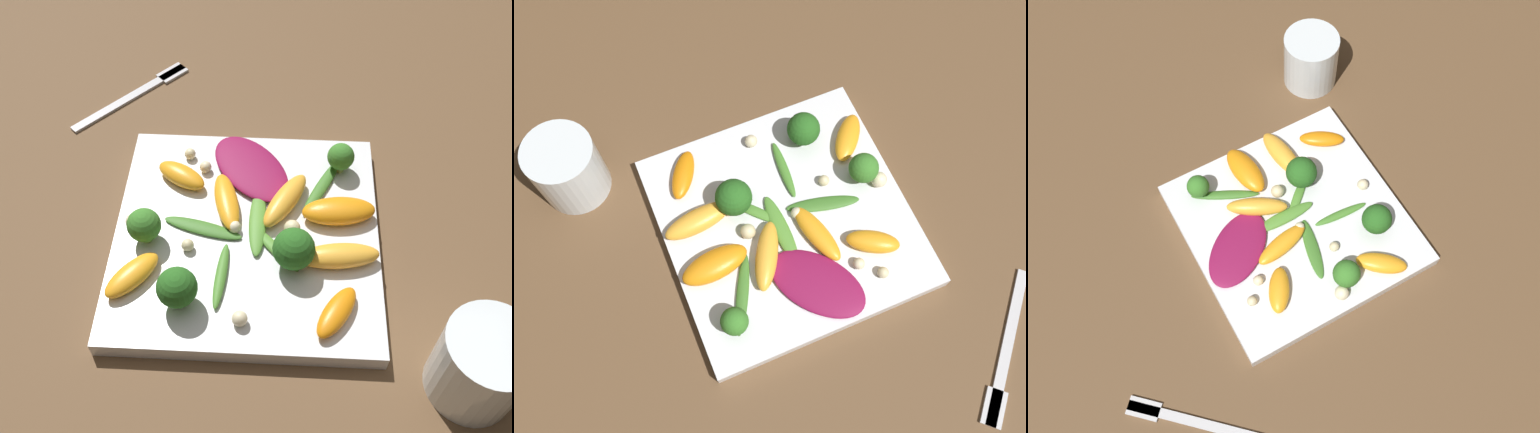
{
  "view_description": "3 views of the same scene",
  "coord_description": "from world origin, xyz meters",
  "views": [
    {
      "loc": [
        0.03,
        -0.35,
        0.5
      ],
      "look_at": [
        0.01,
        0.01,
        0.03
      ],
      "focal_mm": 42.0,
      "sensor_mm": 36.0,
      "label": 1
    },
    {
      "loc": [
        0.11,
        0.22,
        0.63
      ],
      "look_at": [
        0.02,
        -0.0,
        0.04
      ],
      "focal_mm": 42.0,
      "sensor_mm": 36.0,
      "label": 2
    },
    {
      "loc": [
        -0.28,
        0.17,
        0.71
      ],
      "look_at": [
        0.01,
        0.01,
        0.03
      ],
      "focal_mm": 42.0,
      "sensor_mm": 36.0,
      "label": 3
    }
  ],
  "objects": [
    {
      "name": "orange_segment_5",
      "position": [
        -0.02,
        0.03,
        0.03
      ],
      "size": [
        0.04,
        0.08,
        0.02
      ],
      "color": "orange",
      "rests_on": "plate"
    },
    {
      "name": "macadamia_nut_1",
      "position": [
        0.0,
        -0.1,
        0.03
      ],
      "size": [
        0.01,
        0.01,
        0.01
      ],
      "color": "beige",
      "rests_on": "plate"
    },
    {
      "name": "macadamia_nut_2",
      "position": [
        -0.05,
        0.08,
        0.03
      ],
      "size": [
        0.01,
        0.01,
        0.01
      ],
      "color": "beige",
      "rests_on": "plate"
    },
    {
      "name": "ground_plane",
      "position": [
        0.0,
        0.0,
        0.0
      ],
      "size": [
        2.4,
        2.4,
        0.0
      ],
      "primitive_type": "plane",
      "color": "brown"
    },
    {
      "name": "arugula_sprig_3",
      "position": [
        0.03,
        -0.02,
        0.02
      ],
      "size": [
        0.06,
        0.06,
        0.01
      ],
      "color": "#518E33",
      "rests_on": "plate"
    },
    {
      "name": "macadamia_nut_6",
      "position": [
        -0.11,
        -0.0,
        0.03
      ],
      "size": [
        0.02,
        0.02,
        0.02
      ],
      "color": "beige",
      "rests_on": "plate"
    },
    {
      "name": "arugula_sprig_2",
      "position": [
        -0.02,
        -0.06,
        0.02
      ],
      "size": [
        0.02,
        0.07,
        0.01
      ],
      "color": "#47842D",
      "rests_on": "plate"
    },
    {
      "name": "fork",
      "position": [
        -0.14,
        0.23,
        0.0
      ],
      "size": [
        0.13,
        0.14,
        0.01
      ],
      "color": "silver",
      "rests_on": "ground_plane"
    },
    {
      "name": "orange_segment_4",
      "position": [
        0.04,
        0.03,
        0.03
      ],
      "size": [
        0.06,
        0.08,
        0.02
      ],
      "color": "#FCAD33",
      "rests_on": "plate"
    },
    {
      "name": "drinking_glass",
      "position": [
        0.2,
        -0.14,
        0.04
      ],
      "size": [
        0.08,
        0.08,
        0.08
      ],
      "color": "white",
      "rests_on": "ground_plane"
    },
    {
      "name": "arugula_sprig_1",
      "position": [
        0.01,
        0.01,
        0.02
      ],
      "size": [
        0.02,
        0.08,
        0.01
      ],
      "color": "#518E33",
      "rests_on": "plate"
    },
    {
      "name": "broccoli_floret_2",
      "position": [
        0.1,
        0.09,
        0.04
      ],
      "size": [
        0.03,
        0.03,
        0.04
      ],
      "color": "#84AD5B",
      "rests_on": "plate"
    },
    {
      "name": "radicchio_leaf_0",
      "position": [
        -0.0,
        0.08,
        0.02
      ],
      "size": [
        0.11,
        0.12,
        0.01
      ],
      "color": "maroon",
      "rests_on": "plate"
    },
    {
      "name": "plate",
      "position": [
        0.0,
        0.0,
        0.01
      ],
      "size": [
        0.26,
        0.26,
        0.02
      ],
      "color": "white",
      "rests_on": "ground_plane"
    },
    {
      "name": "broccoli_floret_3",
      "position": [
        -0.06,
        -0.08,
        0.04
      ],
      "size": [
        0.04,
        0.04,
        0.04
      ],
      "color": "#84AD5B",
      "rests_on": "plate"
    },
    {
      "name": "arugula_sprig_0",
      "position": [
        -0.04,
        -0.0,
        0.02
      ],
      "size": [
        0.08,
        0.04,
        0.01
      ],
      "color": "#3D7528",
      "rests_on": "plate"
    },
    {
      "name": "orange_segment_6",
      "position": [
        0.09,
        -0.03,
        0.03
      ],
      "size": [
        0.08,
        0.04,
        0.02
      ],
      "color": "#FCAD33",
      "rests_on": "plate"
    },
    {
      "name": "arugula_sprig_4",
      "position": [
        0.08,
        0.06,
        0.02
      ],
      "size": [
        0.05,
        0.08,
        0.01
      ],
      "color": "#3D7528",
      "rests_on": "plate"
    },
    {
      "name": "broccoli_floret_1",
      "position": [
        -0.1,
        -0.01,
        0.04
      ],
      "size": [
        0.03,
        0.03,
        0.04
      ],
      "color": "#84AD5B",
      "rests_on": "plate"
    },
    {
      "name": "macadamia_nut_5",
      "position": [
        -0.01,
        0.0,
        0.03
      ],
      "size": [
        0.01,
        0.01,
        0.01
      ],
      "color": "beige",
      "rests_on": "plate"
    },
    {
      "name": "macadamia_nut_4",
      "position": [
        -0.07,
        0.1,
        0.03
      ],
      "size": [
        0.01,
        0.01,
        0.01
      ],
      "color": "beige",
      "rests_on": "plate"
    },
    {
      "name": "orange_segment_0",
      "position": [
        -0.07,
        0.06,
        0.03
      ],
      "size": [
        0.06,
        0.05,
        0.02
      ],
      "color": "orange",
      "rests_on": "plate"
    },
    {
      "name": "macadamia_nut_0",
      "position": [
        0.05,
        0.0,
        0.03
      ],
      "size": [
        0.02,
        0.02,
        0.02
      ],
      "color": "beige",
      "rests_on": "plate"
    },
    {
      "name": "orange_segment_2",
      "position": [
        0.09,
        -0.09,
        0.03
      ],
      "size": [
        0.05,
        0.06,
        0.02
      ],
      "color": "orange",
      "rests_on": "plate"
    },
    {
      "name": "orange_segment_1",
      "position": [
        -0.1,
        -0.06,
        0.03
      ],
      "size": [
        0.06,
        0.06,
        0.02
      ],
      "color": "orange",
      "rests_on": "plate"
    },
    {
      "name": "broccoli_floret_0",
      "position": [
        0.05,
        -0.04,
        0.04
      ],
      "size": [
        0.04,
        0.04,
        0.04
      ],
      "color": "#7A9E51",
      "rests_on": "plate"
    },
    {
      "name": "orange_segment_3",
      "position": [
        0.09,
        0.02,
        0.03
      ],
      "size": [
        0.08,
        0.04,
        0.02
      ],
      "color": "orange",
      "rests_on": "plate"
    },
    {
      "name": "macadamia_nut_3",
      "position": [
        -0.06,
        -0.02,
        0.03
      ],
      "size": [
        0.01,
        0.01,
        0.01
      ],
      "color": "beige",
      "rests_on": "plate"
    }
  ]
}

